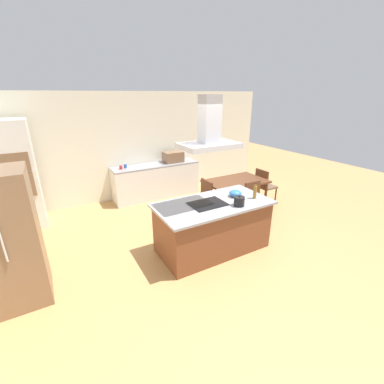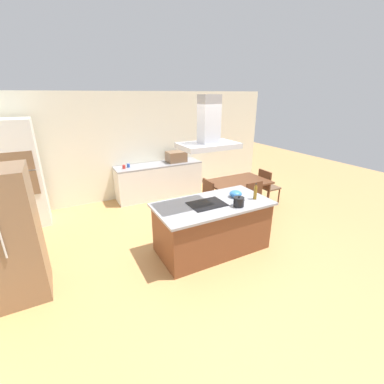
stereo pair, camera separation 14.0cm
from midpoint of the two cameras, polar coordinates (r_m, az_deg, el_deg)
ground at (r=5.97m, az=-2.67°, el=-5.34°), size 16.00×16.00×0.00m
wall_back at (r=7.10m, az=-9.02°, el=10.21°), size 7.20×0.10×2.70m
kitchen_island at (r=4.60m, az=5.35°, el=-7.57°), size 1.99×1.03×0.90m
cooktop at (r=4.34m, az=4.27°, el=-2.67°), size 0.60×0.44×0.01m
tea_kettle at (r=4.31m, az=11.21°, el=-2.15°), size 0.23×0.18×0.18m
olive_oil_bottle at (r=4.66m, az=14.65°, el=-0.12°), size 0.06×0.06×0.29m
mixing_bowl at (r=4.69m, az=10.45°, el=-0.40°), size 0.22×0.22×0.12m
back_counter at (r=7.02m, az=-6.68°, el=2.62°), size 2.28×0.62×0.90m
countertop_microwave at (r=7.06m, az=-2.94°, el=7.80°), size 0.50×0.38×0.28m
coffee_mug_red at (r=6.61m, az=-14.21°, el=5.42°), size 0.08×0.08×0.09m
coffee_mug_blue at (r=6.70m, az=-13.28°, el=5.71°), size 0.08×0.08×0.09m
wall_oven_stack at (r=6.23m, az=-32.87°, el=3.22°), size 0.70×0.66×2.20m
refrigerator at (r=4.09m, az=-35.30°, el=-8.31°), size 0.80×0.73×1.82m
dining_table at (r=6.09m, az=10.76°, el=1.64°), size 1.40×0.90×0.75m
chair_at_left_end at (r=5.65m, az=3.32°, el=-1.29°), size 0.42×0.42×0.89m
chair_facing_island at (r=5.68m, az=14.78°, el=-1.86°), size 0.42×0.42×0.89m
chair_at_right_end at (r=6.73m, az=16.82°, el=1.52°), size 0.42×0.42×0.89m
range_hood at (r=4.02m, az=4.73°, el=13.16°), size 0.90×0.55×0.78m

